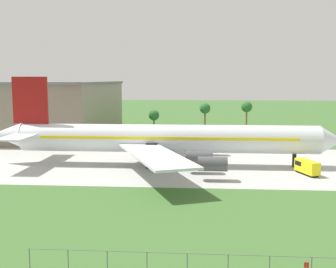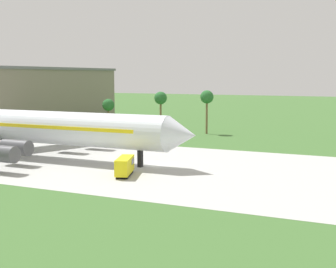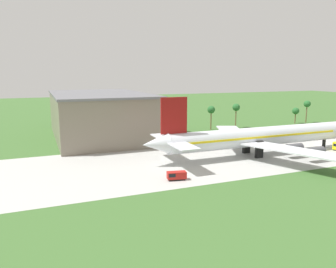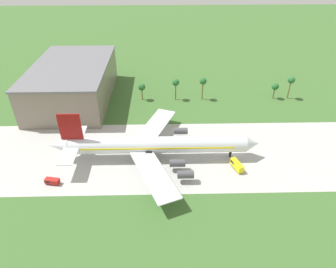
% 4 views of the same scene
% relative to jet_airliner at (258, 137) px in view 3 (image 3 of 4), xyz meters
% --- Properties ---
extents(ground_plane, '(600.00, 600.00, 0.00)m').
position_rel_jet_airliner_xyz_m(ground_plane, '(31.13, 2.29, -6.01)').
color(ground_plane, '#3D662D').
extents(taxiway_strip, '(320.00, 44.00, 0.02)m').
position_rel_jet_airliner_xyz_m(taxiway_strip, '(31.13, 2.29, -6.00)').
color(taxiway_strip, '#B2B2AD').
rests_on(taxiway_strip, ground_plane).
extents(jet_airliner, '(78.64, 58.92, 19.70)m').
position_rel_jet_airliner_xyz_m(jet_airliner, '(0.00, 0.00, 0.00)').
color(jet_airliner, silver).
rests_on(jet_airliner, ground_plane).
extents(fuel_truck, '(5.07, 2.82, 2.16)m').
position_rel_jet_airliner_xyz_m(fuel_truck, '(-35.02, -13.67, -4.83)').
color(fuel_truck, black).
rests_on(fuel_truck, ground_plane).
extents(terminal_building, '(36.72, 61.20, 18.38)m').
position_rel_jet_airliner_xyz_m(terminal_building, '(-41.93, 51.12, 3.20)').
color(terminal_building, slate).
rests_on(terminal_building, ground_plane).
extents(palm_tree_row, '(79.51, 3.60, 12.00)m').
position_rel_jet_airliner_xyz_m(palm_tree_row, '(31.46, 48.94, 2.48)').
color(palm_tree_row, brown).
rests_on(palm_tree_row, ground_plane).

